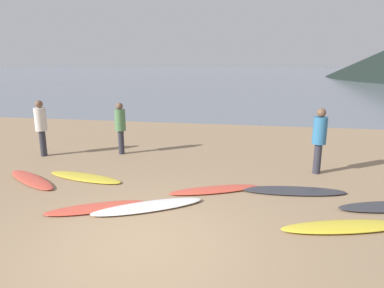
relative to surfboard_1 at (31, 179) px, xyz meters
name	(u,v)px	position (x,y,z in m)	size (l,w,h in m)	color
ground_plane	(211,132)	(3.79, 7.43, -0.14)	(120.00, 120.00, 0.20)	#997C5B
ocean_water	(245,74)	(3.79, 58.73, -0.04)	(140.00, 100.00, 0.01)	slate
surfboard_1	(31,179)	(0.00, 0.00, 0.00)	(2.16, 0.51, 0.09)	#D84C38
surfboard_2	(85,177)	(1.28, 0.42, -0.01)	(2.25, 0.57, 0.07)	yellow
surfboard_3	(96,208)	(2.42, -1.35, -0.01)	(2.09, 0.52, 0.07)	#D84C38
surfboard_4	(148,206)	(3.49, -1.11, 0.00)	(2.40, 0.54, 0.09)	white
surfboard_5	(215,190)	(4.77, 0.12, -0.01)	(2.21, 0.47, 0.08)	#D84C38
surfboard_6	(293,191)	(6.62, 0.38, -0.01)	(2.46, 0.59, 0.07)	#333338
surfboard_7	(344,227)	(7.37, -1.36, 0.00)	(2.43, 0.53, 0.09)	yellow
person_0	(319,136)	(7.39, 1.95, 1.02)	(0.37, 0.37, 1.81)	#2D2D38
person_2	(41,124)	(-1.05, 2.24, 1.02)	(0.37, 0.37, 1.81)	#2D2D38
person_3	(120,124)	(1.35, 2.92, 0.96)	(0.34, 0.34, 1.70)	#2D2D38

